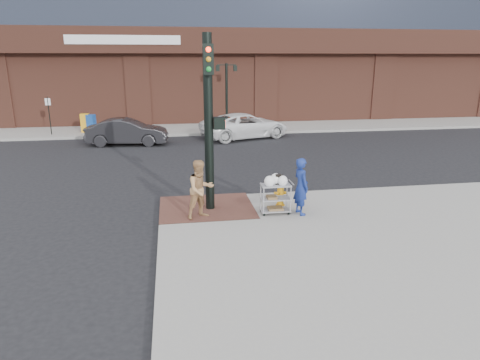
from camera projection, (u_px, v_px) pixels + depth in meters
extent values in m
plane|color=black|center=(231.00, 222.00, 12.17)|extent=(220.00, 220.00, 0.00)
cube|color=gray|center=(307.00, 102.00, 44.42)|extent=(65.00, 36.00, 0.15)
cube|color=brown|center=(207.00, 207.00, 12.88)|extent=(2.80, 2.40, 0.01)
cylinder|color=black|center=(227.00, 96.00, 27.06)|extent=(0.16, 0.16, 4.00)
cube|color=black|center=(226.00, 65.00, 26.53)|extent=(1.20, 0.06, 0.06)
cube|color=black|center=(218.00, 68.00, 26.50)|extent=(0.22, 0.22, 0.35)
cube|color=black|center=(235.00, 68.00, 26.67)|extent=(0.22, 0.22, 0.35)
cylinder|color=black|center=(49.00, 116.00, 24.75)|extent=(0.05, 0.05, 2.20)
cylinder|color=black|center=(209.00, 125.00, 12.12)|extent=(0.26, 0.26, 5.00)
cube|color=black|center=(219.00, 123.00, 12.15)|extent=(0.32, 0.28, 0.34)
cube|color=#FF260C|center=(225.00, 123.00, 12.17)|extent=(0.02, 0.18, 0.22)
cube|color=black|center=(208.00, 59.00, 11.35)|extent=(0.28, 0.18, 0.80)
imported|color=navy|center=(301.00, 186.00, 12.14)|extent=(0.51, 0.67, 1.65)
imported|color=#AE8052|center=(201.00, 189.00, 11.84)|extent=(0.99, 0.91, 1.66)
imported|color=black|center=(127.00, 132.00, 22.70)|extent=(4.34, 1.88, 1.39)
imported|color=white|center=(245.00, 126.00, 24.60)|extent=(5.64, 3.92, 1.43)
cube|color=gray|center=(276.00, 185.00, 12.17)|extent=(0.85, 0.48, 0.03)
cube|color=gray|center=(275.00, 198.00, 12.28)|extent=(0.85, 0.48, 0.03)
cube|color=gray|center=(275.00, 210.00, 12.37)|extent=(0.85, 0.48, 0.03)
cube|color=black|center=(279.00, 179.00, 12.18)|extent=(0.21, 0.13, 0.30)
cube|color=brown|center=(272.00, 197.00, 12.25)|extent=(0.28, 0.32, 0.07)
cube|color=brown|center=(275.00, 208.00, 12.36)|extent=(0.43, 0.34, 0.07)
cylinder|color=orange|center=(280.00, 206.00, 12.91)|extent=(0.27, 0.27, 0.08)
cylinder|color=orange|center=(280.00, 195.00, 12.82)|extent=(0.19, 0.19, 0.60)
sphere|color=orange|center=(281.00, 184.00, 12.73)|extent=(0.21, 0.21, 0.21)
cylinder|color=orange|center=(280.00, 193.00, 12.80)|extent=(0.39, 0.09, 0.09)
cube|color=#EEA31A|center=(85.00, 123.00, 25.69)|extent=(0.49, 0.45, 1.11)
cube|color=navy|center=(91.00, 124.00, 25.60)|extent=(0.56, 0.53, 1.07)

